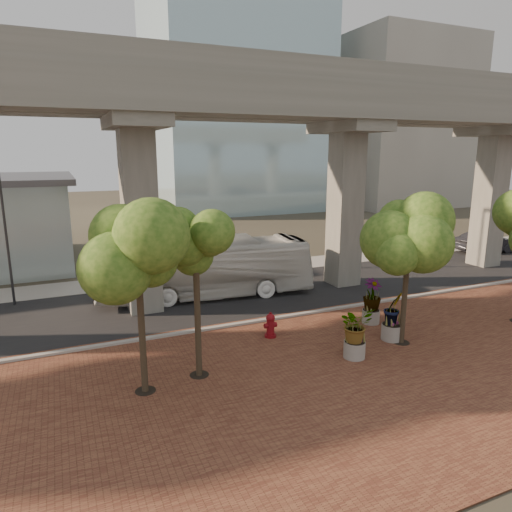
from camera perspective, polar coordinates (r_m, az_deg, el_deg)
name	(u,v)px	position (r m, az deg, el deg)	size (l,w,h in m)	color
ground	(267,306)	(24.15, 1.42, -6.30)	(160.00, 160.00, 0.00)	#3C382C
brick_plaza	(358,371)	(17.78, 12.68, -13.85)	(70.00, 13.00, 0.06)	brown
asphalt_road	(252,295)	(25.88, -0.45, -4.92)	(90.00, 8.00, 0.04)	black
curb_strip	(285,317)	(22.44, 3.59, -7.63)	(70.00, 0.25, 0.16)	#A19E96
far_sidewalk	(220,272)	(30.81, -4.47, -2.02)	(90.00, 3.00, 0.06)	#A19E96
transit_viaduct	(252,164)	(24.65, -0.48, 11.38)	(72.00, 5.60, 12.40)	gray
midrise_block	(396,124)	(74.15, 17.14, 15.48)	(18.00, 16.00, 24.00)	#A29E92
transit_bus	(206,269)	(25.37, -6.26, -1.57)	(2.76, 11.75, 3.27)	silver
parked_car	(486,243)	(41.08, 26.81, 1.50)	(1.71, 4.92, 1.62)	black
fire_hydrant	(270,325)	(20.02, 1.81, -8.63)	(0.56, 0.50, 1.12)	maroon
planter_front	(356,327)	(18.26, 12.33, -8.68)	(1.88, 1.88, 2.07)	#9B968C
planter_right	(372,297)	(22.00, 14.29, -4.94)	(2.00, 2.00, 2.13)	#9F9C8F
planter_left	(393,311)	(20.31, 16.77, -6.55)	(1.96, 1.96, 2.15)	gray
street_tree_far_west	(137,247)	(14.76, -14.67, 1.10)	(3.49, 3.49, 6.58)	#483A29
street_tree_near_west	(195,247)	(15.57, -7.58, 1.12)	(3.10, 3.10, 6.17)	#483A29
street_tree_near_east	(409,236)	(19.30, 18.61, 2.43)	(3.93, 3.93, 6.41)	#483A29
streetlamp_west	(4,223)	(26.43, -28.94, 3.67)	(0.38, 1.10, 7.60)	#28292D
streetlamp_east	(331,198)	(31.15, 9.31, 7.17)	(0.42, 1.22, 8.44)	#2F2E34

